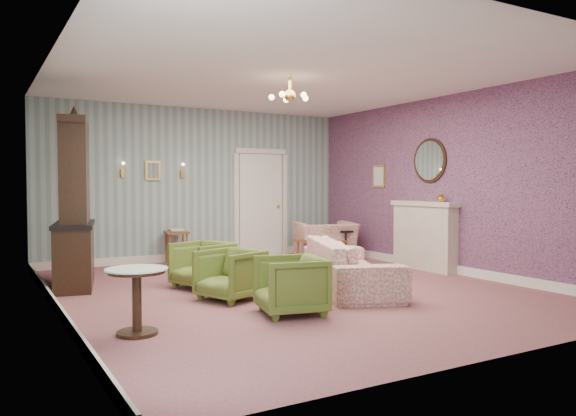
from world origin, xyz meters
TOP-DOWN VIEW (x-y plane):
  - floor at (0.00, 0.00)m, footprint 7.00×7.00m
  - ceiling at (0.00, 0.00)m, footprint 7.00×7.00m
  - wall_back at (0.00, 3.50)m, footprint 6.00×0.00m
  - wall_front at (0.00, -3.50)m, footprint 6.00×0.00m
  - wall_left at (-3.00, 0.00)m, footprint 0.00×7.00m
  - wall_right at (3.00, 0.00)m, footprint 0.00×7.00m
  - wall_right_floral at (2.98, 0.00)m, footprint 0.00×7.00m
  - door at (1.30, 3.46)m, footprint 1.12×0.12m
  - olive_chair_a at (-0.74, -1.31)m, footprint 0.78×0.82m
  - olive_chair_b at (-1.01, -0.26)m, footprint 0.84×0.87m
  - olive_chair_c at (-1.01, 0.69)m, footprint 0.84×0.87m
  - sofa_chintz at (0.72, -0.42)m, footprint 1.49×2.41m
  - wingback_chair at (2.15, 2.37)m, footprint 1.25×0.99m
  - dresser at (-2.54, 1.67)m, footprint 0.81×1.56m
  - fireplace at (2.86, 0.40)m, footprint 0.30×1.40m
  - mantel_vase at (2.84, 0.00)m, footprint 0.15×0.15m
  - oval_mirror at (2.96, 0.40)m, footprint 0.04×0.76m
  - framed_print at (2.97, 1.75)m, footprint 0.04×0.34m
  - coffee_table at (1.69, 1.84)m, footprint 0.72×0.98m
  - side_table_black at (2.37, 2.03)m, footprint 0.48×0.48m
  - pedestal_table at (-2.43, -1.30)m, footprint 0.66×0.66m
  - nesting_table at (-0.57, 3.15)m, footprint 0.46×0.55m
  - gilt_mirror_back at (-0.90, 3.46)m, footprint 0.28×0.06m
  - sconce_left at (-1.45, 3.44)m, footprint 0.16×0.12m
  - sconce_right at (-0.35, 3.44)m, footprint 0.16×0.12m
  - chandelier at (0.00, 0.00)m, footprint 0.56×0.56m
  - burgundy_cushion at (2.10, 2.22)m, footprint 0.41×0.28m

SIDE VIEW (x-z plane):
  - floor at x=0.00m, z-range 0.00..0.00m
  - coffee_table at x=1.69m, z-range 0.00..0.45m
  - side_table_black at x=2.37m, z-range 0.00..0.58m
  - pedestal_table at x=-2.43m, z-range 0.00..0.65m
  - nesting_table at x=-0.57m, z-range 0.00..0.65m
  - olive_chair_b at x=-1.01m, z-range 0.00..0.70m
  - olive_chair_c at x=-1.01m, z-range 0.00..0.71m
  - olive_chair_a at x=-0.74m, z-range 0.00..0.71m
  - sofa_chintz at x=0.72m, z-range 0.00..0.91m
  - wingback_chair at x=2.15m, z-range 0.00..0.96m
  - burgundy_cushion at x=2.10m, z-range 0.28..0.68m
  - fireplace at x=2.86m, z-range 0.00..1.16m
  - door at x=1.30m, z-range 0.00..2.16m
  - mantel_vase at x=2.84m, z-range 1.16..1.31m
  - dresser at x=-2.54m, z-range 0.00..2.49m
  - wall_back at x=0.00m, z-range -1.55..4.45m
  - wall_front at x=0.00m, z-range -1.55..4.45m
  - wall_left at x=-3.00m, z-range -2.05..4.95m
  - wall_right at x=3.00m, z-range -2.05..4.95m
  - wall_right_floral at x=2.98m, z-range -2.05..4.95m
  - framed_print at x=2.97m, z-range 1.39..1.81m
  - gilt_mirror_back at x=-0.90m, z-range 1.52..1.88m
  - sconce_left at x=-1.45m, z-range 1.55..1.85m
  - sconce_right at x=-0.35m, z-range 1.55..1.85m
  - oval_mirror at x=2.96m, z-range 1.43..2.27m
  - chandelier at x=0.00m, z-range 2.45..2.81m
  - ceiling at x=0.00m, z-range 2.90..2.90m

